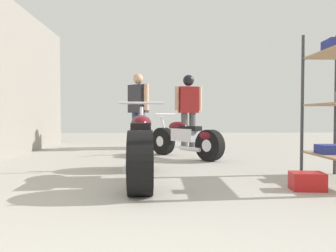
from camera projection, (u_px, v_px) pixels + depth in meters
ground_plane at (149, 169)px, 4.65m from camera, size 18.88×18.88×0.00m
motorcycle_maroon_cruiser at (141, 148)px, 3.77m from camera, size 0.62×2.08×0.97m
motorcycle_black_naked at (186, 139)px, 5.81m from camera, size 1.25×1.45×0.82m
mechanic_in_blue at (138, 106)px, 7.33m from camera, size 0.55×0.59×1.74m
mechanic_with_helmet at (188, 104)px, 7.83m from camera, size 0.70×0.33×1.78m
red_toolbox at (307, 181)px, 3.30m from camera, size 0.35×0.25×0.19m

